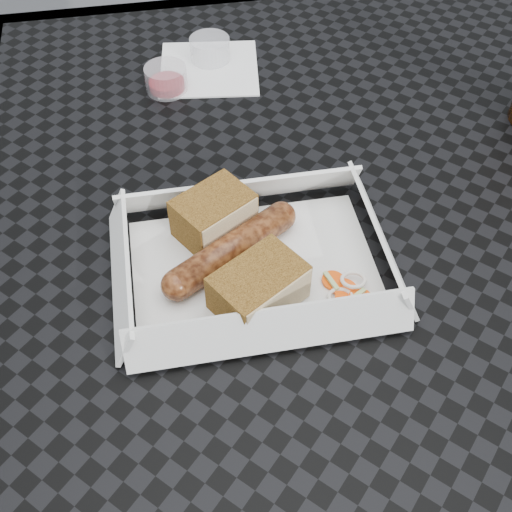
{
  "coord_description": "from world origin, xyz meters",
  "views": [
    {
      "loc": [
        -0.18,
        -0.48,
        1.2
      ],
      "look_at": [
        -0.12,
        -0.12,
        0.78
      ],
      "focal_mm": 45.0,
      "sensor_mm": 36.0,
      "label": 1
    }
  ],
  "objects": [
    {
      "name": "condiment_cup_empty",
      "position": [
        -0.11,
        0.24,
        0.76
      ],
      "size": [
        0.05,
        0.05,
        0.03
      ],
      "primitive_type": "cylinder",
      "color": "silver",
      "rests_on": "patio_table"
    },
    {
      "name": "food_tray",
      "position": [
        -0.12,
        -0.11,
        0.75
      ],
      "size": [
        0.22,
        0.15,
        0.0
      ],
      "primitive_type": "cube",
      "color": "white",
      "rests_on": "patio_table"
    },
    {
      "name": "napkin",
      "position": [
        -0.11,
        0.22,
        0.75
      ],
      "size": [
        0.13,
        0.13,
        0.0
      ],
      "primitive_type": "cube",
      "rotation": [
        0.0,
        0.0,
        -0.13
      ],
      "color": "white",
      "rests_on": "patio_table"
    },
    {
      "name": "ground",
      "position": [
        0.0,
        0.0,
        0.0
      ],
      "size": [
        60.0,
        60.0,
        0.0
      ],
      "primitive_type": "plane",
      "color": "#58585B",
      "rests_on": "ground"
    },
    {
      "name": "patio_table",
      "position": [
        0.0,
        0.0,
        0.67
      ],
      "size": [
        0.8,
        0.8,
        0.74
      ],
      "color": "black",
      "rests_on": "ground"
    },
    {
      "name": "bread_far",
      "position": [
        -0.12,
        -0.15,
        0.77
      ],
      "size": [
        0.09,
        0.08,
        0.04
      ],
      "primitive_type": "cube",
      "rotation": [
        0.0,
        0.0,
        0.55
      ],
      "color": "brown",
      "rests_on": "food_tray"
    },
    {
      "name": "bread_near",
      "position": [
        -0.14,
        -0.06,
        0.77
      ],
      "size": [
        0.08,
        0.08,
        0.04
      ],
      "primitive_type": "cube",
      "rotation": [
        0.0,
        0.0,
        0.55
      ],
      "color": "brown",
      "rests_on": "food_tray"
    },
    {
      "name": "bratwurst",
      "position": [
        -0.13,
        -0.1,
        0.76
      ],
      "size": [
        0.13,
        0.09,
        0.03
      ],
      "rotation": [
        0.0,
        0.0,
        0.55
      ],
      "color": "brown",
      "rests_on": "food_tray"
    },
    {
      "name": "condiment_cup_sauce",
      "position": [
        -0.17,
        0.18,
        0.76
      ],
      "size": [
        0.05,
        0.05,
        0.03
      ],
      "primitive_type": "cylinder",
      "color": "maroon",
      "rests_on": "patio_table"
    },
    {
      "name": "veg_garnish",
      "position": [
        -0.04,
        -0.15,
        0.75
      ],
      "size": [
        0.03,
        0.03,
        0.0
      ],
      "color": "#FF520B",
      "rests_on": "food_tray"
    }
  ]
}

